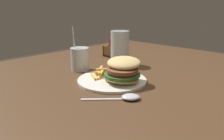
% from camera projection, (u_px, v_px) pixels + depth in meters
% --- Properties ---
extents(dining_table, '(1.30, 1.40, 0.76)m').
position_uv_depth(dining_table, '(135.00, 94.00, 1.02)').
color(dining_table, '#4C331E').
rests_on(dining_table, ground_plane).
extents(meal_plate_near, '(0.28, 0.27, 0.11)m').
position_uv_depth(meal_plate_near, '(118.00, 74.00, 0.84)').
color(meal_plate_near, white).
rests_on(meal_plate_near, dining_table).
extents(beer_glass, '(0.09, 0.09, 0.17)m').
position_uv_depth(beer_glass, '(120.00, 48.00, 1.10)').
color(beer_glass, silver).
rests_on(beer_glass, dining_table).
extents(juice_glass, '(0.08, 0.08, 0.20)m').
position_uv_depth(juice_glass, '(80.00, 59.00, 1.01)').
color(juice_glass, silver).
rests_on(juice_glass, dining_table).
extents(spoon, '(0.15, 0.16, 0.02)m').
position_uv_depth(spoon, '(128.00, 97.00, 0.70)').
color(spoon, silver).
rests_on(spoon, dining_table).
extents(condiment_caddy, '(0.11, 0.10, 0.11)m').
position_uv_depth(condiment_caddy, '(115.00, 49.00, 1.28)').
color(condiment_caddy, brown).
rests_on(condiment_caddy, dining_table).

